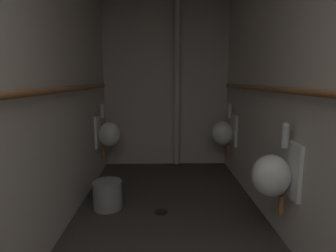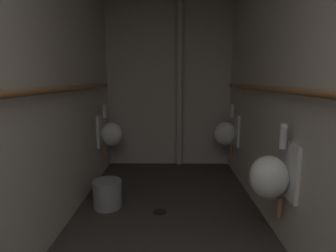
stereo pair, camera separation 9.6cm
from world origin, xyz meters
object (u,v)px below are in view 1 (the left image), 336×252
(urinal_right_mid, at_px, (274,174))
(standpipe_back_wall, at_px, (177,85))
(urinal_left_mid, at_px, (108,134))
(urinal_right_far, at_px, (224,132))
(waste_bin, at_px, (108,195))
(floor_drain, at_px, (161,212))

(urinal_right_mid, relative_size, standpipe_back_wall, 0.31)
(urinal_left_mid, bearing_deg, urinal_right_far, 1.99)
(urinal_right_mid, bearing_deg, urinal_right_far, 90.00)
(urinal_left_mid, height_order, waste_bin, urinal_left_mid)
(urinal_right_mid, bearing_deg, standpipe_back_wall, 106.95)
(standpipe_back_wall, xyz_separation_m, floor_drain, (-0.25, -1.54, -1.26))
(urinal_right_mid, bearing_deg, waste_bin, 154.43)
(urinal_left_mid, relative_size, floor_drain, 5.39)
(waste_bin, bearing_deg, urinal_right_mid, -25.57)
(urinal_left_mid, relative_size, urinal_right_far, 1.00)
(standpipe_back_wall, bearing_deg, urinal_right_far, -33.37)
(urinal_left_mid, height_order, urinal_right_mid, same)
(standpipe_back_wall, distance_m, floor_drain, 2.01)
(standpipe_back_wall, bearing_deg, urinal_right_mid, -73.05)
(standpipe_back_wall, relative_size, floor_drain, 17.68)
(urinal_right_far, relative_size, floor_drain, 5.39)
(waste_bin, bearing_deg, urinal_left_mid, 99.88)
(urinal_right_mid, xyz_separation_m, standpipe_back_wall, (-0.65, 2.13, 0.65))
(urinal_left_mid, bearing_deg, waste_bin, -80.12)
(standpipe_back_wall, xyz_separation_m, waste_bin, (-0.81, -1.43, -1.12))
(urinal_right_far, bearing_deg, waste_bin, -145.53)
(floor_drain, bearing_deg, waste_bin, 168.57)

